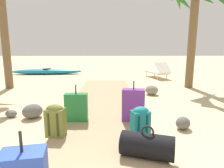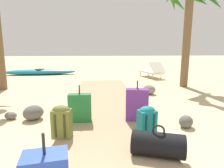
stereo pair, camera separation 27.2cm
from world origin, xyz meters
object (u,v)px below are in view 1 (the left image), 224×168
at_px(backpack_olive, 55,120).
at_px(backpack_teal, 140,121).
at_px(suitcase_green, 76,107).
at_px(suitcase_purple, 133,105).
at_px(kayak, 47,71).
at_px(palm_tree_far_right, 195,3).
at_px(duffel_bag_black, 147,145).
at_px(lounge_chair, 158,71).

distance_m(backpack_olive, backpack_teal, 1.33).
distance_m(suitcase_green, suitcase_purple, 1.08).
distance_m(backpack_teal, kayak, 8.71).
xyz_separation_m(suitcase_purple, palm_tree_far_right, (2.52, 3.46, 2.56)).
height_order(suitcase_green, suitcase_purple, suitcase_purple).
distance_m(suitcase_purple, palm_tree_far_right, 4.99).
relative_size(suitcase_purple, kayak, 0.20).
xyz_separation_m(suitcase_purple, backpack_teal, (0.03, -0.66, -0.06)).
xyz_separation_m(duffel_bag_black, lounge_chair, (1.89, 6.95, 0.09)).
xyz_separation_m(backpack_teal, kayak, (-3.89, 7.79, -0.18)).
bearing_deg(suitcase_purple, backpack_teal, -87.56).
relative_size(backpack_olive, lounge_chair, 0.31).
bearing_deg(suitcase_green, backpack_olive, -108.85).
relative_size(duffel_bag_black, suitcase_green, 1.05).
relative_size(backpack_olive, backpack_teal, 1.09).
xyz_separation_m(suitcase_purple, lounge_chair, (1.91, 5.69, -0.06)).
bearing_deg(lounge_chair, kayak, 165.89).
distance_m(suitcase_purple, kayak, 8.12).
height_order(palm_tree_far_right, lounge_chair, palm_tree_far_right).
relative_size(suitcase_green, palm_tree_far_right, 0.18).
relative_size(suitcase_green, lounge_chair, 0.42).
bearing_deg(suitcase_purple, lounge_chair, 71.45).
relative_size(duffel_bag_black, palm_tree_far_right, 0.19).
xyz_separation_m(duffel_bag_black, backpack_olive, (-1.32, 0.62, 0.11)).
distance_m(backpack_olive, lounge_chair, 7.10).
relative_size(suitcase_purple, backpack_teal, 1.62).
height_order(suitcase_green, palm_tree_far_right, palm_tree_far_right).
relative_size(backpack_teal, palm_tree_far_right, 0.12).
bearing_deg(palm_tree_far_right, suitcase_green, -136.16).
distance_m(suitcase_green, backpack_olive, 0.69).
bearing_deg(duffel_bag_black, lounge_chair, 74.79).
xyz_separation_m(suitcase_green, backpack_teal, (1.11, -0.66, -0.02)).
xyz_separation_m(lounge_chair, kayak, (-5.77, 1.45, -0.18)).
bearing_deg(suitcase_green, lounge_chair, 62.25).
height_order(backpack_teal, kayak, backpack_teal).
relative_size(suitcase_purple, lounge_chair, 0.46).
height_order(suitcase_green, lounge_chair, suitcase_green).
height_order(backpack_olive, kayak, backpack_olive).
bearing_deg(kayak, suitcase_purple, -61.57).
relative_size(palm_tree_far_right, lounge_chair, 2.32).
bearing_deg(suitcase_purple, backpack_olive, -153.66).
bearing_deg(backpack_olive, suitcase_green, 71.15).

